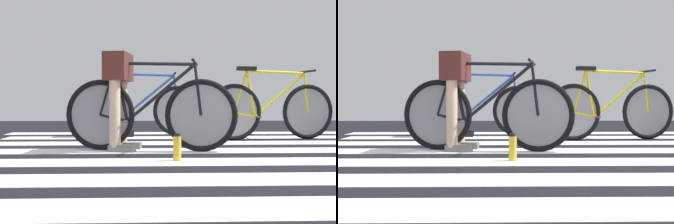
# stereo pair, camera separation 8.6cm
# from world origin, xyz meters

# --- Properties ---
(ground) EXTENTS (18.00, 14.00, 0.02)m
(ground) POSITION_xyz_m (0.00, 0.00, 0.01)
(ground) COLOR black
(crosswalk_markings) EXTENTS (5.49, 5.77, 0.00)m
(crosswalk_markings) POSITION_xyz_m (0.01, 0.25, 0.02)
(crosswalk_markings) COLOR silver
(crosswalk_markings) RESTS_ON ground
(bicycle_1_of_3) EXTENTS (1.72, 0.55, 0.93)m
(bicycle_1_of_3) POSITION_xyz_m (-0.52, 0.65, 0.41)
(bicycle_1_of_3) COLOR black
(bicycle_1_of_3) RESTS_ON ground
(cyclist_1_of_3) EXTENTS (0.38, 0.44, 0.98)m
(cyclist_1_of_3) POSITION_xyz_m (-0.83, 0.70, 0.65)
(cyclist_1_of_3) COLOR beige
(cyclist_1_of_3) RESTS_ON ground
(bicycle_2_of_3) EXTENTS (1.72, 0.55, 0.93)m
(bicycle_2_of_3) POSITION_xyz_m (1.04, 1.80, 0.41)
(bicycle_2_of_3) COLOR black
(bicycle_2_of_3) RESTS_ON ground
(bicycle_3_of_3) EXTENTS (1.74, 0.52, 0.93)m
(bicycle_3_of_3) POSITION_xyz_m (-0.64, 2.41, 0.41)
(bicycle_3_of_3) COLOR black
(bicycle_3_of_3) RESTS_ON ground
(cyclist_3_of_3) EXTENTS (0.31, 0.41, 1.03)m
(cyclist_3_of_3) POSITION_xyz_m (-0.95, 2.41, 0.69)
(cyclist_3_of_3) COLOR tan
(cyclist_3_of_3) RESTS_ON ground
(water_bottle) EXTENTS (0.07, 0.07, 0.23)m
(water_bottle) POSITION_xyz_m (-0.28, -0.07, 0.13)
(water_bottle) COLOR gold
(water_bottle) RESTS_ON ground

